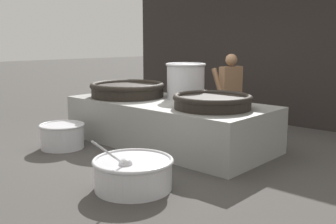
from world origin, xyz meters
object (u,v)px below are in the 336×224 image
object	(u,v)px
giant_wok_near	(128,89)
prep_bowl_meat	(62,135)
giant_wok_far	(213,101)
stock_pot	(186,80)
prep_bowl_vegetables	(133,172)
cook	(230,93)

from	to	relation	value
giant_wok_near	prep_bowl_meat	size ratio (longest dim) A/B	1.86
giant_wok_near	giant_wok_far	distance (m)	1.96
prep_bowl_meat	giant_wok_far	bearing A→B (deg)	31.86
giant_wok_near	stock_pot	size ratio (longest dim) A/B	1.94
giant_wok_far	prep_bowl_meat	size ratio (longest dim) A/B	1.64
stock_pot	prep_bowl_meat	distance (m)	2.36
stock_pot	prep_bowl_meat	size ratio (longest dim) A/B	0.96
giant_wok_far	prep_bowl_vegetables	bearing A→B (deg)	-85.95
giant_wok_near	giant_wok_far	xyz separation A→B (m)	(1.96, 0.00, -0.03)
giant_wok_near	cook	xyz separation A→B (m)	(1.51, 1.17, -0.06)
giant_wok_near	stock_pot	xyz separation A→B (m)	(0.96, 0.54, 0.19)
giant_wok_far	stock_pot	bearing A→B (deg)	151.49
cook	prep_bowl_meat	bearing A→B (deg)	67.08
giant_wok_near	stock_pot	world-z (taller)	stock_pot
prep_bowl_vegetables	giant_wok_near	bearing A→B (deg)	139.25
prep_bowl_vegetables	cook	bearing A→B (deg)	100.99
stock_pot	prep_bowl_vegetables	xyz separation A→B (m)	(1.12, -2.34, -0.88)
prep_bowl_vegetables	prep_bowl_meat	xyz separation A→B (m)	(-2.27, 0.47, 0.02)
giant_wok_far	prep_bowl_vegetables	xyz separation A→B (m)	(0.13, -1.80, -0.67)
giant_wok_near	prep_bowl_vegetables	bearing A→B (deg)	-40.75
cook	prep_bowl_meat	distance (m)	3.08
prep_bowl_meat	cook	bearing A→B (deg)	55.84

